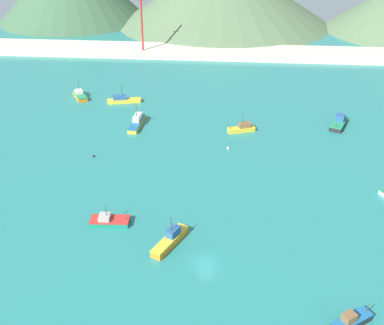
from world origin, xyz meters
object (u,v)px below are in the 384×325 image
object	(u,v)px
radio_tower	(142,21)
fishing_boat_7	(242,128)
fishing_boat_10	(351,321)
buoy_1	(228,148)
fishing_boat_4	(137,122)
fishing_boat_2	(123,100)
fishing_boat_5	(80,95)
fishing_boat_1	(339,123)
fishing_boat_11	(170,240)
fishing_boat_3	(109,221)
buoy_0	(94,156)

from	to	relation	value
radio_tower	fishing_boat_7	bearing A→B (deg)	-60.63
fishing_boat_7	radio_tower	world-z (taller)	radio_tower
fishing_boat_10	buoy_1	bearing A→B (deg)	109.25
fishing_boat_4	buoy_1	bearing A→B (deg)	-25.03
fishing_boat_2	fishing_boat_10	distance (m)	97.01
buoy_1	fishing_boat_5	bearing A→B (deg)	147.02
fishing_boat_1	fishing_boat_2	size ratio (longest dim) A/B	0.91
radio_tower	fishing_boat_5	bearing A→B (deg)	-102.83
fishing_boat_10	fishing_boat_11	distance (m)	33.07
fishing_boat_3	buoy_1	xyz separation A→B (m)	(22.33, 33.01, -0.56)
fishing_boat_4	buoy_1	world-z (taller)	fishing_boat_4
fishing_boat_7	fishing_boat_10	size ratio (longest dim) A/B	1.16
buoy_1	fishing_boat_3	bearing A→B (deg)	-124.08
fishing_boat_4	buoy_0	distance (m)	20.07
fishing_boat_10	radio_tower	bearing A→B (deg)	112.12
fishing_boat_4	buoy_0	size ratio (longest dim) A/B	16.81
buoy_0	fishing_boat_3	bearing A→B (deg)	-68.77
radio_tower	fishing_boat_10	bearing A→B (deg)	-67.88
fishing_boat_2	radio_tower	distance (m)	53.65
fishing_boat_3	fishing_boat_7	distance (m)	50.57
fishing_boat_1	fishing_boat_2	bearing A→B (deg)	169.40
fishing_boat_3	fishing_boat_11	xyz separation A→B (m)	(12.55, -5.10, 0.31)
fishing_boat_2	fishing_boat_4	size ratio (longest dim) A/B	0.95
fishing_boat_2	fishing_boat_4	xyz separation A→B (m)	(7.31, -15.92, 0.13)
fishing_boat_1	fishing_boat_4	xyz separation A→B (m)	(-55.25, -4.22, -0.02)
fishing_boat_1	fishing_boat_11	size ratio (longest dim) A/B	1.01
fishing_boat_2	buoy_0	distance (m)	34.67
fishing_boat_4	buoy_0	bearing A→B (deg)	-110.88
fishing_boat_5	radio_tower	size ratio (longest dim) A/B	0.34
fishing_boat_2	fishing_boat_11	xyz separation A→B (m)	(22.85, -65.85, 0.13)
fishing_boat_2	fishing_boat_11	distance (m)	69.70
fishing_boat_1	fishing_boat_4	size ratio (longest dim) A/B	0.86
fishing_boat_1	fishing_boat_3	bearing A→B (deg)	-136.82
fishing_boat_4	fishing_boat_11	distance (m)	52.28
fishing_boat_10	fishing_boat_3	bearing A→B (deg)	152.64
fishing_boat_2	fishing_boat_10	size ratio (longest dim) A/B	1.58
fishing_boat_5	fishing_boat_10	distance (m)	107.41
buoy_0	radio_tower	xyz separation A→B (m)	(-3.15, 86.89, 12.66)
fishing_boat_5	buoy_0	size ratio (longest dim) A/B	13.06
buoy_0	buoy_1	size ratio (longest dim) A/B	0.87
fishing_boat_5	fishing_boat_10	size ratio (longest dim) A/B	1.30
buoy_0	fishing_boat_4	bearing A→B (deg)	69.12
buoy_0	buoy_1	distance (m)	33.19
fishing_boat_4	fishing_boat_10	distance (m)	79.67
buoy_1	radio_tower	bearing A→B (deg)	114.01
fishing_boat_5	fishing_boat_2	bearing A→B (deg)	-10.67
fishing_boat_5	fishing_boat_11	world-z (taller)	fishing_boat_11
fishing_boat_10	fishing_boat_4	bearing A→B (deg)	123.79
fishing_boat_11	buoy_1	world-z (taller)	fishing_boat_11
fishing_boat_7	fishing_boat_11	xyz separation A→B (m)	(-13.28, -48.57, 0.09)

